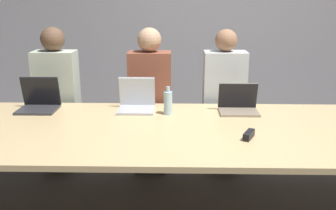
{
  "coord_description": "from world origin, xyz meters",
  "views": [
    {
      "loc": [
        -0.29,
        -2.63,
        1.69
      ],
      "look_at": [
        -0.35,
        0.1,
        0.89
      ],
      "focal_mm": 40.0,
      "sensor_mm": 36.0,
      "label": 1
    }
  ],
  "objects_px": {
    "laptop_far_midleft": "(137,101)",
    "laptop_far_left": "(39,100)",
    "person_far_left": "(58,102)",
    "laptop_far_center": "(238,104)",
    "person_far_midleft": "(150,104)",
    "bottle_far_midleft": "(168,102)",
    "stapler": "(249,135)",
    "person_far_center": "(223,104)"
  },
  "relations": [
    {
      "from": "laptop_far_midleft",
      "to": "laptop_far_left",
      "type": "height_order",
      "value": "laptop_far_left"
    },
    {
      "from": "laptop_far_left",
      "to": "person_far_left",
      "type": "height_order",
      "value": "person_far_left"
    },
    {
      "from": "laptop_far_center",
      "to": "person_far_midleft",
      "type": "bearing_deg",
      "value": 152.09
    },
    {
      "from": "bottle_far_midleft",
      "to": "person_far_left",
      "type": "bearing_deg",
      "value": 154.24
    },
    {
      "from": "bottle_far_midleft",
      "to": "stapler",
      "type": "height_order",
      "value": "bottle_far_midleft"
    },
    {
      "from": "person_far_midleft",
      "to": "stapler",
      "type": "xyz_separation_m",
      "value": [
        0.76,
        -1.04,
        0.08
      ]
    },
    {
      "from": "person_far_center",
      "to": "stapler",
      "type": "distance_m",
      "value": 1.08
    },
    {
      "from": "person_far_midleft",
      "to": "person_far_center",
      "type": "distance_m",
      "value": 0.71
    },
    {
      "from": "laptop_far_center",
      "to": "laptop_far_left",
      "type": "xyz_separation_m",
      "value": [
        -1.72,
        0.04,
        0.01
      ]
    },
    {
      "from": "laptop_far_midleft",
      "to": "person_far_left",
      "type": "bearing_deg",
      "value": 154.41
    },
    {
      "from": "person_far_center",
      "to": "person_far_left",
      "type": "xyz_separation_m",
      "value": [
        -1.62,
        -0.01,
        0.01
      ]
    },
    {
      "from": "laptop_far_center",
      "to": "stapler",
      "type": "relative_size",
      "value": 2.15
    },
    {
      "from": "person_far_left",
      "to": "stapler",
      "type": "distance_m",
      "value": 1.98
    },
    {
      "from": "stapler",
      "to": "laptop_far_center",
      "type": "bearing_deg",
      "value": 114.34
    },
    {
      "from": "laptop_far_midleft",
      "to": "person_far_center",
      "type": "height_order",
      "value": "person_far_center"
    },
    {
      "from": "bottle_far_midleft",
      "to": "laptop_far_left",
      "type": "bearing_deg",
      "value": 173.84
    },
    {
      "from": "bottle_far_midleft",
      "to": "laptop_far_left",
      "type": "relative_size",
      "value": 0.72
    },
    {
      "from": "laptop_far_left",
      "to": "stapler",
      "type": "height_order",
      "value": "laptop_far_left"
    },
    {
      "from": "person_far_center",
      "to": "person_far_midleft",
      "type": "bearing_deg",
      "value": -177.1
    },
    {
      "from": "bottle_far_midleft",
      "to": "laptop_far_center",
      "type": "bearing_deg",
      "value": 8.16
    },
    {
      "from": "laptop_far_midleft",
      "to": "laptop_far_center",
      "type": "height_order",
      "value": "laptop_far_midleft"
    },
    {
      "from": "laptop_far_midleft",
      "to": "stapler",
      "type": "height_order",
      "value": "laptop_far_midleft"
    },
    {
      "from": "laptop_far_center",
      "to": "person_far_left",
      "type": "distance_m",
      "value": 1.75
    },
    {
      "from": "person_far_midleft",
      "to": "person_far_left",
      "type": "xyz_separation_m",
      "value": [
        -0.91,
        0.03,
        0.0
      ]
    },
    {
      "from": "person_far_center",
      "to": "laptop_far_center",
      "type": "bearing_deg",
      "value": -81.64
    },
    {
      "from": "laptop_far_midleft",
      "to": "person_far_center",
      "type": "distance_m",
      "value": 0.91
    },
    {
      "from": "laptop_far_center",
      "to": "person_far_center",
      "type": "distance_m",
      "value": 0.47
    },
    {
      "from": "laptop_far_midleft",
      "to": "bottle_far_midleft",
      "type": "height_order",
      "value": "laptop_far_midleft"
    },
    {
      "from": "laptop_far_center",
      "to": "laptop_far_midleft",
      "type": "bearing_deg",
      "value": 176.68
    },
    {
      "from": "person_far_left",
      "to": "stapler",
      "type": "bearing_deg",
      "value": -32.64
    },
    {
      "from": "person_far_center",
      "to": "laptop_far_midleft",
      "type": "bearing_deg",
      "value": -153.66
    },
    {
      "from": "laptop_far_midleft",
      "to": "stapler",
      "type": "xyz_separation_m",
      "value": [
        0.85,
        -0.67,
        -0.05
      ]
    },
    {
      "from": "person_far_midleft",
      "to": "person_far_left",
      "type": "bearing_deg",
      "value": 178.15
    },
    {
      "from": "person_far_midleft",
      "to": "laptop_far_left",
      "type": "relative_size",
      "value": 4.29
    },
    {
      "from": "laptop_far_center",
      "to": "stapler",
      "type": "xyz_separation_m",
      "value": [
        -0.02,
        -0.62,
        -0.05
      ]
    },
    {
      "from": "person_far_midleft",
      "to": "laptop_far_left",
      "type": "distance_m",
      "value": 1.02
    },
    {
      "from": "laptop_far_midleft",
      "to": "laptop_far_center",
      "type": "xyz_separation_m",
      "value": [
        0.87,
        -0.05,
        -0.01
      ]
    },
    {
      "from": "laptop_far_midleft",
      "to": "laptop_far_center",
      "type": "relative_size",
      "value": 0.95
    },
    {
      "from": "laptop_far_midleft",
      "to": "person_far_midleft",
      "type": "relative_size",
      "value": 0.22
    },
    {
      "from": "laptop_far_midleft",
      "to": "laptop_far_center",
      "type": "distance_m",
      "value": 0.87
    },
    {
      "from": "bottle_far_midleft",
      "to": "stapler",
      "type": "distance_m",
      "value": 0.79
    },
    {
      "from": "person_far_left",
      "to": "stapler",
      "type": "xyz_separation_m",
      "value": [
        1.66,
        -1.07,
        0.08
      ]
    }
  ]
}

